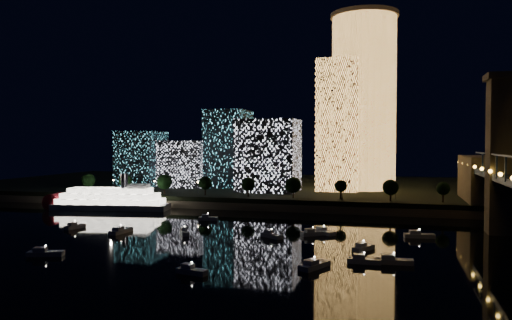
# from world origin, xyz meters

# --- Properties ---
(ground) EXTENTS (520.00, 520.00, 0.00)m
(ground) POSITION_xyz_m (0.00, 0.00, 0.00)
(ground) COLOR black
(ground) RESTS_ON ground
(far_bank) EXTENTS (420.00, 160.00, 5.00)m
(far_bank) POSITION_xyz_m (0.00, 160.00, 2.50)
(far_bank) COLOR black
(far_bank) RESTS_ON ground
(seawall) EXTENTS (420.00, 6.00, 3.00)m
(seawall) POSITION_xyz_m (0.00, 82.00, 1.50)
(seawall) COLOR #6B5E4C
(seawall) RESTS_ON ground
(tower_cylindrical) EXTENTS (34.00, 34.00, 88.65)m
(tower_cylindrical) POSITION_xyz_m (16.17, 139.40, 49.45)
(tower_cylindrical) COLOR #EAA14A
(tower_cylindrical) RESTS_ON far_bank
(tower_rectangular) EXTENTS (20.06, 20.06, 63.84)m
(tower_rectangular) POSITION_xyz_m (4.78, 126.88, 36.92)
(tower_rectangular) COLOR #EAA14A
(tower_rectangular) RESTS_ON far_bank
(midrise_blocks) EXTENTS (98.30, 45.53, 40.86)m
(midrise_blocks) POSITION_xyz_m (-59.18, 124.76, 21.86)
(midrise_blocks) COLOR white
(midrise_blocks) RESTS_ON far_bank
(riverboat) EXTENTS (54.00, 19.39, 15.96)m
(riverboat) POSITION_xyz_m (-87.34, 66.83, 4.09)
(riverboat) COLOR silver
(riverboat) RESTS_ON ground
(motorboats) EXTENTS (116.16, 75.09, 2.78)m
(motorboats) POSITION_xyz_m (-6.16, 14.09, 0.81)
(motorboats) COLOR silver
(motorboats) RESTS_ON ground
(esplanade_trees) EXTENTS (165.97, 6.95, 8.98)m
(esplanade_trees) POSITION_xyz_m (-37.19, 88.00, 10.47)
(esplanade_trees) COLOR black
(esplanade_trees) RESTS_ON far_bank
(street_lamps) EXTENTS (132.70, 0.70, 5.65)m
(street_lamps) POSITION_xyz_m (-34.00, 94.00, 9.02)
(street_lamps) COLOR black
(street_lamps) RESTS_ON far_bank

